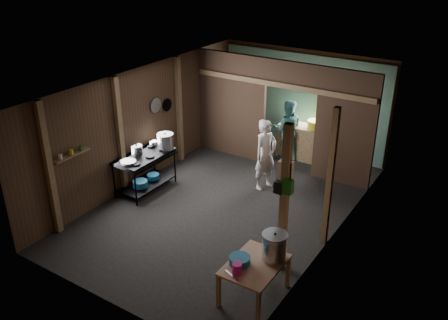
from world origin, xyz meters
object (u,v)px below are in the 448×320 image
Objects in this scene: prep_table at (254,280)px; stove_pot_large at (165,142)px; yellow_tub at (315,125)px; pink_bucket at (237,269)px; cook at (266,155)px; gas_range at (145,172)px; stock_pot at (274,247)px.

stove_pot_large is (-3.54, 2.25, 0.69)m from prep_table.
stove_pot_large is at bearing -128.63° from yellow_tub.
cook reaches higher than pink_bucket.
prep_table is at bearing -136.46° from cook.
gas_range is 3.04× the size of stock_pot.
pink_bucket is (-0.11, -0.34, 0.39)m from prep_table.
prep_table is 0.53m from pink_bucket.
gas_range reaches higher than prep_table.
pink_bucket is (3.60, -2.07, 0.28)m from gas_range.
prep_table is at bearing -123.38° from stock_pot.
cook is (-1.46, 3.58, 0.09)m from pink_bucket.
yellow_tub is (-1.14, 5.47, 0.25)m from pink_bucket.
stove_pot_large is 2.21m from cook.
cook is at bearing -99.83° from yellow_tub.
gas_range is at bearing 150.14° from pink_bucket.
yellow_tub is (2.47, 3.40, 0.54)m from gas_range.
prep_table is 4.25m from stove_pot_large.
pink_bucket is 5.59m from yellow_tub.
cook reaches higher than stove_pot_large.
stock_pot is (3.89, -1.45, 0.41)m from gas_range.
yellow_tub is at bearing 101.75° from pink_bucket.
stove_pot_large is at bearing 147.52° from prep_table.
yellow_tub is (-1.42, 4.85, 0.13)m from stock_pot.
gas_range is 4.17m from stock_pot.
stock_pot is at bearing -131.78° from cook.
stove_pot_large reaches higher than stock_pot.
pink_bucket is at bearing -29.86° from gas_range.
prep_table is (3.71, -1.73, -0.11)m from gas_range.
gas_range is 3.83× the size of yellow_tub.
stock_pot is 0.29× the size of cook.
gas_range reaches higher than pink_bucket.
stove_pot_large is at bearing 134.22° from cook.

